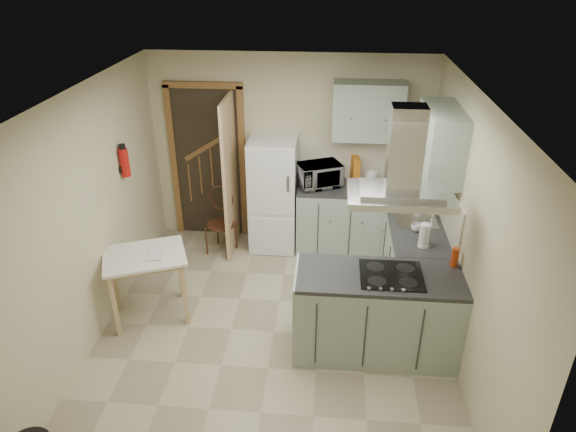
# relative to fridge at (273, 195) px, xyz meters

# --- Properties ---
(floor) EXTENTS (4.20, 4.20, 0.00)m
(floor) POSITION_rel_fridge_xyz_m (0.20, -1.80, -0.75)
(floor) COLOR tan
(floor) RESTS_ON ground
(ceiling) EXTENTS (4.20, 4.20, 0.00)m
(ceiling) POSITION_rel_fridge_xyz_m (0.20, -1.80, 1.75)
(ceiling) COLOR silver
(ceiling) RESTS_ON back_wall
(back_wall) EXTENTS (3.60, 0.00, 3.60)m
(back_wall) POSITION_rel_fridge_xyz_m (0.20, 0.30, 0.50)
(back_wall) COLOR #C2BA96
(back_wall) RESTS_ON floor
(left_wall) EXTENTS (0.00, 4.20, 4.20)m
(left_wall) POSITION_rel_fridge_xyz_m (-1.60, -1.80, 0.50)
(left_wall) COLOR #C2BA96
(left_wall) RESTS_ON floor
(right_wall) EXTENTS (0.00, 4.20, 4.20)m
(right_wall) POSITION_rel_fridge_xyz_m (2.00, -1.80, 0.50)
(right_wall) COLOR #C2BA96
(right_wall) RESTS_ON floor
(doorway) EXTENTS (1.10, 0.12, 2.10)m
(doorway) POSITION_rel_fridge_xyz_m (-0.90, 0.27, 0.30)
(doorway) COLOR brown
(doorway) RESTS_ON floor
(fridge) EXTENTS (0.60, 0.60, 1.50)m
(fridge) POSITION_rel_fridge_xyz_m (0.00, 0.00, 0.00)
(fridge) COLOR white
(fridge) RESTS_ON floor
(counter_back) EXTENTS (1.08, 0.60, 0.90)m
(counter_back) POSITION_rel_fridge_xyz_m (0.86, 0.00, -0.30)
(counter_back) COLOR #9EB2A0
(counter_back) RESTS_ON floor
(counter_right) EXTENTS (0.60, 1.95, 0.90)m
(counter_right) POSITION_rel_fridge_xyz_m (1.70, -0.68, -0.30)
(counter_right) COLOR #9EB2A0
(counter_right) RESTS_ON floor
(splashback) EXTENTS (1.68, 0.02, 0.50)m
(splashback) POSITION_rel_fridge_xyz_m (1.16, 0.29, 0.40)
(splashback) COLOR beige
(splashback) RESTS_ON counter_back
(wall_cabinet_back) EXTENTS (0.85, 0.35, 0.70)m
(wall_cabinet_back) POSITION_rel_fridge_xyz_m (1.15, 0.12, 1.10)
(wall_cabinet_back) COLOR #9EB2A0
(wall_cabinet_back) RESTS_ON back_wall
(wall_cabinet_right) EXTENTS (0.35, 0.90, 0.70)m
(wall_cabinet_right) POSITION_rel_fridge_xyz_m (1.82, -0.95, 1.10)
(wall_cabinet_right) COLOR #9EB2A0
(wall_cabinet_right) RESTS_ON right_wall
(peninsula) EXTENTS (1.55, 0.65, 0.90)m
(peninsula) POSITION_rel_fridge_xyz_m (1.22, -1.98, -0.30)
(peninsula) COLOR #9EB2A0
(peninsula) RESTS_ON floor
(hob) EXTENTS (0.58, 0.50, 0.01)m
(hob) POSITION_rel_fridge_xyz_m (1.32, -1.98, 0.16)
(hob) COLOR black
(hob) RESTS_ON peninsula
(extractor_hood) EXTENTS (0.90, 0.55, 0.10)m
(extractor_hood) POSITION_rel_fridge_xyz_m (1.32, -1.98, 0.97)
(extractor_hood) COLOR silver
(extractor_hood) RESTS_ON ceiling
(sink) EXTENTS (0.45, 0.40, 0.01)m
(sink) POSITION_rel_fridge_xyz_m (1.70, -0.85, 0.16)
(sink) COLOR silver
(sink) RESTS_ON counter_right
(fire_extinguisher) EXTENTS (0.10, 0.10, 0.32)m
(fire_extinguisher) POSITION_rel_fridge_xyz_m (-1.54, -0.90, 0.75)
(fire_extinguisher) COLOR #B2140F
(fire_extinguisher) RESTS_ON left_wall
(drop_leaf_table) EXTENTS (1.00, 0.88, 0.77)m
(drop_leaf_table) POSITION_rel_fridge_xyz_m (-1.17, -1.63, -0.36)
(drop_leaf_table) COLOR tan
(drop_leaf_table) RESTS_ON floor
(bentwood_chair) EXTENTS (0.45, 0.45, 0.81)m
(bentwood_chair) POSITION_rel_fridge_xyz_m (-0.67, -0.24, -0.34)
(bentwood_chair) COLOR #51271B
(bentwood_chair) RESTS_ON floor
(microwave) EXTENTS (0.64, 0.55, 0.30)m
(microwave) POSITION_rel_fridge_xyz_m (0.59, -0.00, 0.30)
(microwave) COLOR black
(microwave) RESTS_ON counter_back
(kettle) EXTENTS (0.17, 0.17, 0.22)m
(kettle) POSITION_rel_fridge_xyz_m (1.25, 0.02, 0.26)
(kettle) COLOR silver
(kettle) RESTS_ON counter_back
(cereal_box) EXTENTS (0.12, 0.23, 0.33)m
(cereal_box) POSITION_rel_fridge_xyz_m (1.05, 0.20, 0.32)
(cereal_box) COLOR orange
(cereal_box) RESTS_ON counter_back
(soap_bottle) EXTENTS (0.10, 0.11, 0.17)m
(soap_bottle) POSITION_rel_fridge_xyz_m (1.77, -0.53, 0.24)
(soap_bottle) COLOR silver
(soap_bottle) RESTS_ON counter_right
(paper_towel) EXTENTS (0.13, 0.13, 0.26)m
(paper_towel) POSITION_rel_fridge_xyz_m (1.69, -1.42, 0.28)
(paper_towel) COLOR silver
(paper_towel) RESTS_ON counter_right
(cup) EXTENTS (0.12, 0.12, 0.08)m
(cup) POSITION_rel_fridge_xyz_m (1.66, -1.10, 0.19)
(cup) COLOR silver
(cup) RESTS_ON counter_right
(red_bottle) EXTENTS (0.07, 0.07, 0.19)m
(red_bottle) POSITION_rel_fridge_xyz_m (1.93, -1.77, 0.25)
(red_bottle) COLOR #B7390F
(red_bottle) RESTS_ON peninsula
(book) EXTENTS (0.19, 0.23, 0.09)m
(book) POSITION_rel_fridge_xyz_m (-1.12, -1.65, 0.07)
(book) COLOR #9D3B34
(book) RESTS_ON drop_leaf_table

